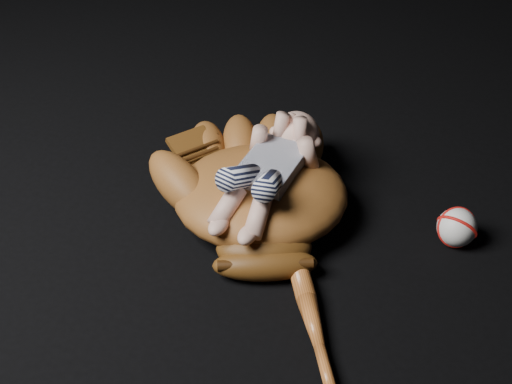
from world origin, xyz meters
TOP-DOWN VIEW (x-y plane):
  - baseball_glove at (0.08, 0.16)m, footprint 0.59×0.62m
  - newborn_baby at (0.09, 0.15)m, footprint 0.20×0.38m
  - baseball_bat at (0.25, -0.07)m, footprint 0.22×0.37m
  - baseball at (0.46, 0.21)m, footprint 0.09×0.09m

SIDE VIEW (x-z plane):
  - baseball_bat at x=0.25m, z-range 0.00..0.04m
  - baseball at x=0.46m, z-range 0.00..0.08m
  - baseball_glove at x=0.08m, z-range 0.00..0.15m
  - newborn_baby at x=0.09m, z-range 0.06..0.21m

